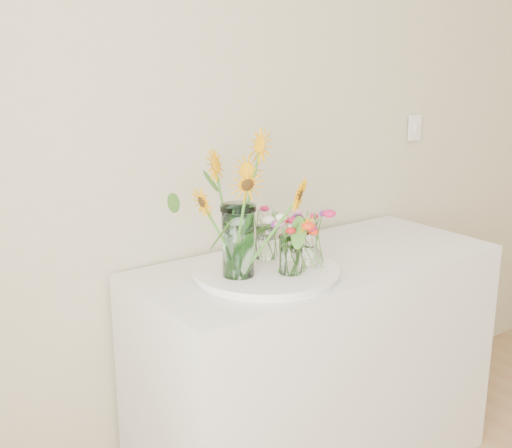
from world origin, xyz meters
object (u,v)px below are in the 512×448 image
mason_jar (238,241)px  small_vase_a (291,255)px  counter (316,369)px  tray (266,273)px  small_vase_b (309,249)px  small_vase_c (265,243)px

mason_jar → small_vase_a: mason_jar is taller
small_vase_a → counter: bearing=27.2°
counter → tray: (-0.28, -0.03, 0.46)m
small_vase_a → small_vase_b: 0.12m
small_vase_c → mason_jar: bearing=-152.7°
small_vase_a → small_vase_c: (0.03, 0.18, -0.01)m
mason_jar → small_vase_c: bearing=27.3°
small_vase_a → small_vase_c: size_ratio=1.09×
tray → small_vase_a: (0.04, -0.09, 0.08)m
counter → small_vase_a: 0.61m
small_vase_b → small_vase_c: (-0.08, 0.14, 0.00)m
small_vase_b → small_vase_a: bearing=-162.9°
small_vase_b → small_vase_c: size_ratio=0.97×
counter → small_vase_b: size_ratio=11.69×
small_vase_b → mason_jar: bearing=169.4°
counter → tray: tray is taller
counter → small_vase_b: bearing=-145.3°
counter → mason_jar: bearing=-174.2°
mason_jar → tray: bearing=2.5°
counter → tray: bearing=-172.8°
mason_jar → small_vase_c: (0.18, 0.09, -0.06)m
counter → mason_jar: size_ratio=5.69×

